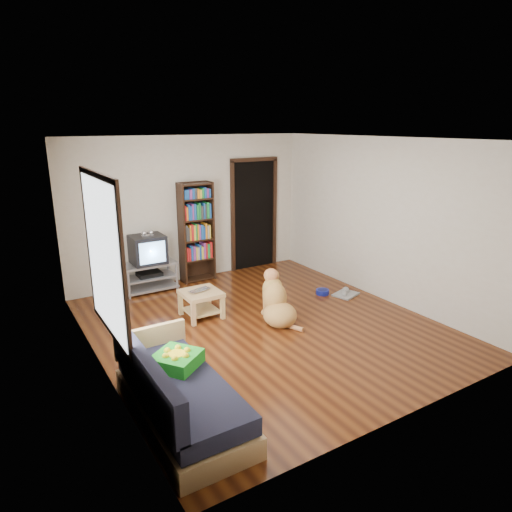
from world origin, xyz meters
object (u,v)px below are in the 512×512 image
grey_rag (346,294)px  tv_stand (149,276)px  dog_bowl (322,292)px  dog (277,303)px  laptop (202,291)px  bookshelf (196,227)px  green_cushion (177,360)px  crt_tv (147,249)px  coffee_table (201,299)px  sofa (177,397)px

grey_rag → tv_stand: bearing=144.4°
dog_bowl → dog: 1.39m
laptop → bookshelf: size_ratio=0.19×
grey_rag → dog: 1.62m
laptop → grey_rag: (2.45, -0.45, -0.40)m
green_cushion → dog: 2.32m
bookshelf → dog: size_ratio=1.90×
crt_tv → laptop: bearing=-79.4°
laptop → bookshelf: (0.66, 1.60, 0.59)m
bookshelf → dog: (0.20, -2.29, -0.72)m
green_cushion → crt_tv: size_ratio=0.73×
tv_stand → dog_bowl: bearing=-35.1°
bookshelf → coffee_table: 1.85m
laptop → grey_rag: size_ratio=0.85×
grey_rag → laptop: bearing=169.7°
sofa → coffee_table: bearing=59.6°
laptop → tv_stand: tv_stand is taller
laptop → tv_stand: size_ratio=0.38×
laptop → dog_bowl: size_ratio=1.54×
coffee_table → laptop: bearing=-90.0°
tv_stand → sofa: size_ratio=0.50×
dog → tv_stand: bearing=117.7°
crt_tv → bookshelf: (0.95, 0.07, 0.26)m
dog_bowl → crt_tv: size_ratio=0.38×
crt_tv → bookshelf: 0.99m
green_cushion → grey_rag: bearing=-14.6°
green_cushion → sofa: 0.38m
coffee_table → crt_tv: bearing=100.8°
dog_bowl → bookshelf: (-1.48, 1.80, 0.96)m
crt_tv → dog: crt_tv is taller
green_cushion → laptop: green_cushion is taller
crt_tv → bookshelf: bookshelf is taller
bookshelf → sofa: 4.26m
green_cushion → bookshelf: size_ratio=0.23×
tv_stand → bookshelf: (0.95, 0.09, 0.73)m
green_cushion → dog_bowl: bearing=-9.2°
laptop → sofa: (-1.26, -2.12, -0.15)m
green_cushion → grey_rag: 3.88m
green_cushion → tv_stand: 3.47m
bookshelf → tv_stand: bearing=-174.4°
sofa → dog: bearing=33.9°
green_cushion → crt_tv: (0.85, 3.38, 0.25)m
laptop → sofa: 2.47m
dog_bowl → bookshelf: size_ratio=0.12×
green_cushion → bookshelf: (1.80, 3.45, 0.51)m
dog_bowl → sofa: (-3.41, -1.92, 0.22)m
crt_tv → coffee_table: crt_tv is taller
laptop → dog_bowl: laptop is taller
bookshelf → coffee_table: (-0.66, -1.57, -0.72)m
bookshelf → laptop: bearing=-112.5°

